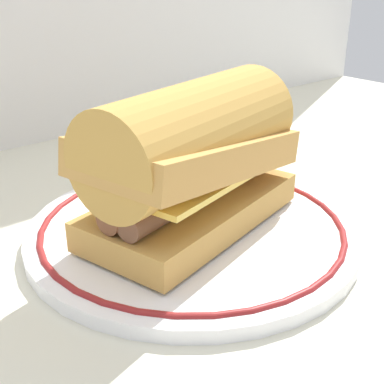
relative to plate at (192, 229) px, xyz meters
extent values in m
plane|color=beige|center=(-0.03, 0.01, -0.01)|extent=(1.50, 1.50, 0.00)
cylinder|color=white|center=(0.00, 0.00, 0.00)|extent=(0.30, 0.30, 0.01)
torus|color=maroon|center=(0.00, 0.00, 0.00)|extent=(0.27, 0.27, 0.01)
cube|color=#C08F45|center=(0.00, 0.00, 0.02)|extent=(0.22, 0.15, 0.03)
cylinder|color=brown|center=(0.00, -0.01, 0.04)|extent=(0.19, 0.07, 0.02)
cylinder|color=brown|center=(0.00, 0.01, 0.04)|extent=(0.19, 0.07, 0.02)
cube|color=#EFC64C|center=(0.00, 0.00, 0.06)|extent=(0.19, 0.13, 0.01)
cube|color=#C28E47|center=(0.00, 0.00, 0.08)|extent=(0.22, 0.15, 0.06)
cylinder|color=#C09143|center=(0.00, 0.00, 0.09)|extent=(0.22, 0.13, 0.09)
camera|label=1|loc=(-0.27, -0.32, 0.22)|focal=49.12mm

